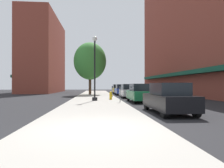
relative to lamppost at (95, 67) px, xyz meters
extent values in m
plane|color=#232326|center=(4.06, 6.29, -3.20)|extent=(90.00, 90.00, 0.00)
cube|color=#A8A399|center=(0.06, 7.29, -3.14)|extent=(4.80, 50.00, 0.12)
cube|color=brown|center=(15.06, 10.29, 9.52)|extent=(6.00, 40.00, 25.44)
cube|color=#144C38|center=(11.71, 10.29, -0.10)|extent=(0.90, 34.00, 0.50)
cube|color=brown|center=(-10.94, 25.29, 4.61)|extent=(6.00, 18.00, 15.63)
cube|color=#144C38|center=(-14.29, 25.29, -0.10)|extent=(0.90, 15.30, 0.50)
cylinder|color=black|center=(0.00, 0.00, -2.93)|extent=(0.48, 0.48, 0.30)
cylinder|color=black|center=(0.00, 0.00, -0.18)|extent=(0.14, 0.14, 5.20)
sphere|color=silver|center=(0.00, 0.00, 2.60)|extent=(0.44, 0.44, 0.44)
cylinder|color=gold|center=(1.56, 1.24, -2.77)|extent=(0.26, 0.26, 0.62)
sphere|color=gold|center=(1.56, 1.24, -2.41)|extent=(0.24, 0.24, 0.24)
cylinder|color=gold|center=(1.70, 1.24, -2.68)|extent=(0.12, 0.10, 0.10)
cylinder|color=slate|center=(2.11, 6.02, -2.56)|extent=(0.06, 0.06, 1.05)
cube|color=#33383D|center=(2.11, 6.02, -1.90)|extent=(0.14, 0.09, 0.26)
cylinder|color=slate|center=(2.11, -1.92, -2.56)|extent=(0.06, 0.06, 1.05)
cube|color=#33383D|center=(2.11, -1.92, -1.90)|extent=(0.14, 0.09, 0.26)
cylinder|color=#422D1E|center=(-0.81, 12.34, -1.47)|extent=(0.40, 0.40, 3.23)
ellipsoid|color=#387F33|center=(-0.81, 12.34, 2.00)|extent=(4.94, 4.94, 5.68)
cylinder|color=black|center=(3.28, -6.11, -2.88)|extent=(0.22, 0.64, 0.64)
cylinder|color=black|center=(4.84, -6.11, -2.88)|extent=(0.22, 0.64, 0.64)
cylinder|color=black|center=(3.28, -9.31, -2.88)|extent=(0.22, 0.64, 0.64)
cylinder|color=black|center=(4.84, -9.31, -2.88)|extent=(0.22, 0.64, 0.64)
cube|color=black|center=(4.06, -7.71, -2.56)|extent=(1.80, 4.30, 0.76)
cube|color=black|center=(4.06, -7.86, -1.86)|extent=(1.56, 2.20, 0.64)
cylinder|color=black|center=(3.28, 1.09, -2.88)|extent=(0.22, 0.64, 0.64)
cylinder|color=black|center=(4.84, 1.09, -2.88)|extent=(0.22, 0.64, 0.64)
cylinder|color=black|center=(3.28, -2.11, -2.88)|extent=(0.22, 0.64, 0.64)
cylinder|color=black|center=(4.84, -2.11, -2.88)|extent=(0.22, 0.64, 0.64)
cube|color=#196638|center=(4.06, -0.51, -2.56)|extent=(1.80, 4.30, 0.76)
cube|color=black|center=(4.06, -0.66, -1.86)|extent=(1.56, 2.20, 0.64)
cylinder|color=black|center=(3.28, 7.52, -2.88)|extent=(0.22, 0.64, 0.64)
cylinder|color=black|center=(4.84, 7.52, -2.88)|extent=(0.22, 0.64, 0.64)
cylinder|color=black|center=(3.28, 4.32, -2.88)|extent=(0.22, 0.64, 0.64)
cylinder|color=black|center=(4.84, 4.32, -2.88)|extent=(0.22, 0.64, 0.64)
cube|color=#B2B2BA|center=(4.06, 5.92, -2.56)|extent=(1.80, 4.30, 0.76)
cube|color=black|center=(4.06, 5.77, -1.86)|extent=(1.56, 2.20, 0.64)
cylinder|color=black|center=(3.28, 14.33, -2.88)|extent=(0.22, 0.64, 0.64)
cylinder|color=black|center=(4.84, 14.33, -2.88)|extent=(0.22, 0.64, 0.64)
cylinder|color=black|center=(3.28, 11.13, -2.88)|extent=(0.22, 0.64, 0.64)
cylinder|color=black|center=(4.84, 11.13, -2.88)|extent=(0.22, 0.64, 0.64)
cube|color=#1E389E|center=(4.06, 12.73, -2.56)|extent=(1.80, 4.30, 0.76)
cube|color=black|center=(4.06, 12.58, -1.86)|extent=(1.56, 2.20, 0.64)
cylinder|color=black|center=(3.28, 20.23, -2.88)|extent=(0.22, 0.64, 0.64)
cylinder|color=black|center=(4.84, 20.23, -2.88)|extent=(0.22, 0.64, 0.64)
cylinder|color=black|center=(3.28, 17.03, -2.88)|extent=(0.22, 0.64, 0.64)
cylinder|color=black|center=(4.84, 17.03, -2.88)|extent=(0.22, 0.64, 0.64)
cube|color=gold|center=(4.06, 18.63, -2.56)|extent=(1.80, 4.30, 0.76)
cube|color=black|center=(4.06, 18.48, -1.86)|extent=(1.56, 2.20, 0.64)
camera|label=1|loc=(0.13, -18.39, -1.66)|focal=32.15mm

